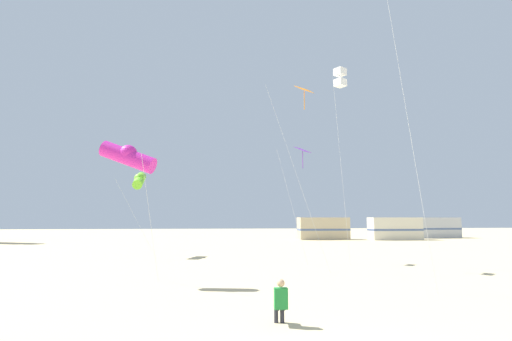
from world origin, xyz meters
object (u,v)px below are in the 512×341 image
(kite_diamond_orange, at_px, (304,96))
(rv_van_silver, at_px, (436,228))
(kite_tube_lime, at_px, (139,180))
(rv_van_tan, at_px, (323,229))
(kite_tube_magenta, at_px, (128,156))
(rv_van_cream, at_px, (395,229))
(kite_box_white, at_px, (340,78))
(kite_diamond_violet, at_px, (302,154))
(kite_flyer_standing, at_px, (280,300))

(kite_diamond_orange, relative_size, rv_van_silver, 1.57)
(kite_tube_lime, bearing_deg, rv_van_tan, 46.30)
(kite_tube_magenta, xyz_separation_m, rv_van_cream, (26.94, 31.79, -3.95))
(kite_tube_magenta, bearing_deg, kite_box_white, 27.48)
(kite_diamond_violet, height_order, rv_van_cream, kite_diamond_violet)
(kite_flyer_standing, relative_size, kite_tube_lime, 0.19)
(kite_box_white, relative_size, rv_van_silver, 1.82)
(kite_diamond_orange, relative_size, rv_van_cream, 1.60)
(rv_van_tan, height_order, rv_van_silver, same)
(kite_flyer_standing, height_order, kite_diamond_violet, kite_diamond_violet)
(kite_tube_lime, bearing_deg, kite_diamond_violet, -25.69)
(kite_flyer_standing, xyz_separation_m, rv_van_cream, (21.65, 38.98, 0.78))
(kite_flyer_standing, height_order, kite_tube_magenta, kite_tube_magenta)
(kite_tube_magenta, relative_size, kite_box_white, 0.50)
(kite_tube_magenta, xyz_separation_m, kite_box_white, (11.51, 5.98, 6.06))
(kite_flyer_standing, distance_m, rv_van_silver, 52.36)
(kite_tube_lime, xyz_separation_m, kite_diamond_violet, (11.01, -5.29, 1.33))
(kite_tube_lime, relative_size, kite_diamond_orange, 0.60)
(kite_box_white, height_order, rv_van_silver, kite_box_white)
(rv_van_silver, bearing_deg, kite_tube_lime, -151.39)
(rv_van_cream, bearing_deg, kite_tube_lime, -146.08)
(kite_diamond_orange, height_order, rv_van_tan, kite_diamond_orange)
(kite_tube_lime, bearing_deg, kite_diamond_orange, -38.78)
(kite_diamond_violet, xyz_separation_m, rv_van_silver, (25.50, 28.41, -5.43))
(rv_van_tan, bearing_deg, kite_tube_lime, -133.74)
(kite_tube_lime, relative_size, kite_diamond_violet, 0.85)
(kite_diamond_violet, bearing_deg, kite_tube_magenta, -141.08)
(kite_flyer_standing, relative_size, kite_diamond_violet, 0.16)
(kite_diamond_violet, distance_m, rv_van_silver, 38.56)
(kite_tube_lime, relative_size, kite_box_white, 0.52)
(rv_van_tan, distance_m, rv_van_cream, 8.97)
(kite_diamond_violet, distance_m, kite_tube_magenta, 12.16)
(kite_flyer_standing, bearing_deg, rv_van_cream, -116.86)
(kite_box_white, height_order, rv_van_cream, kite_box_white)
(kite_tube_lime, bearing_deg, rv_van_silver, 32.33)
(kite_tube_magenta, relative_size, rv_van_cream, 0.94)
(kite_diamond_violet, height_order, rv_van_tan, kite_diamond_violet)
(kite_tube_magenta, bearing_deg, rv_van_cream, 49.71)
(rv_van_tan, bearing_deg, kite_diamond_orange, -107.86)
(kite_flyer_standing, distance_m, rv_van_tan, 42.74)
(kite_diamond_violet, height_order, kite_box_white, kite_box_white)
(rv_van_silver, bearing_deg, kite_diamond_violet, -135.64)
(kite_flyer_standing, bearing_deg, kite_diamond_orange, -104.49)
(kite_diamond_orange, xyz_separation_m, kite_diamond_violet, (0.59, 3.08, -2.84))
(kite_flyer_standing, relative_size, rv_van_tan, 0.18)
(kite_diamond_orange, bearing_deg, kite_flyer_standing, -106.68)
(kite_box_white, bearing_deg, kite_tube_lime, 152.27)
(kite_tube_lime, relative_size, rv_van_cream, 0.96)
(kite_diamond_orange, bearing_deg, kite_tube_magenta, -152.89)
(kite_diamond_violet, xyz_separation_m, kite_box_white, (2.11, -1.60, 4.57))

